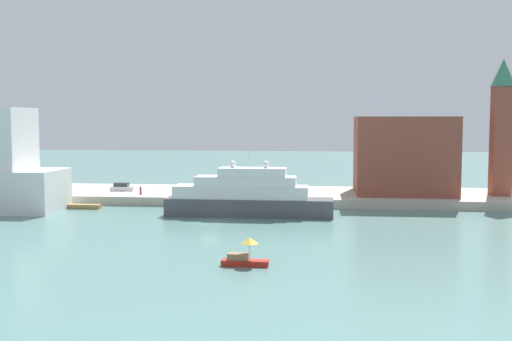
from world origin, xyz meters
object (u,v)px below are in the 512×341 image
object	(u,v)px
small_motorboat	(245,256)
bell_tower	(502,121)
parked_car	(122,187)
person_figure	(141,191)
mooring_bollard	(256,195)
large_yacht	(247,197)
work_barge	(81,206)
harbor_building	(404,155)

from	to	relation	value
small_motorboat	bell_tower	xyz separation A→B (m)	(38.07, 49.82, 13.28)
parked_car	person_figure	bearing A→B (deg)	-47.37
small_motorboat	parked_car	xyz separation A→B (m)	(-29.00, 49.46, 1.09)
small_motorboat	parked_car	size ratio (longest dim) A/B	1.10
small_motorboat	mooring_bollard	size ratio (longest dim) A/B	6.21
small_motorboat	mooring_bollard	xyz separation A→B (m)	(-3.40, 41.90, 0.85)
large_yacht	work_barge	world-z (taller)	large_yacht
bell_tower	parked_car	bearing A→B (deg)	-179.69
harbor_building	person_figure	size ratio (longest dim) A/B	10.72
parked_car	mooring_bollard	world-z (taller)	parked_car
parked_car	person_figure	distance (m)	7.55
mooring_bollard	small_motorboat	bearing A→B (deg)	-85.36
large_yacht	person_figure	distance (m)	23.48
large_yacht	harbor_building	bearing A→B (deg)	36.87
work_barge	mooring_bollard	world-z (taller)	mooring_bollard
harbor_building	bell_tower	xyz separation A→B (m)	(16.21, -1.23, 6.03)
parked_car	work_barge	bearing A→B (deg)	-101.72
small_motorboat	person_figure	bearing A→B (deg)	118.55
harbor_building	bell_tower	bearing A→B (deg)	-4.35
large_yacht	parked_car	xyz separation A→B (m)	(-25.25, 17.61, -0.81)
bell_tower	mooring_bollard	distance (m)	44.01
large_yacht	person_figure	bearing A→B (deg)	149.09
mooring_bollard	bell_tower	bearing A→B (deg)	10.81
person_figure	large_yacht	bearing A→B (deg)	-30.91
harbor_building	mooring_bollard	bearing A→B (deg)	-160.09
parked_car	person_figure	size ratio (longest dim) A/B	2.72
mooring_bollard	person_figure	bearing A→B (deg)	174.41
small_motorboat	large_yacht	bearing A→B (deg)	96.71
large_yacht	small_motorboat	xyz separation A→B (m)	(3.75, -31.85, -1.91)
small_motorboat	person_figure	xyz separation A→B (m)	(-23.89, 43.91, 1.20)
large_yacht	mooring_bollard	xyz separation A→B (m)	(0.35, 10.05, -1.05)
work_barge	harbor_building	bearing A→B (deg)	15.24
harbor_building	person_figure	bearing A→B (deg)	-171.12
large_yacht	bell_tower	bearing A→B (deg)	23.25
work_barge	bell_tower	distance (m)	72.39
harbor_building	parked_car	bearing A→B (deg)	-178.21
harbor_building	mooring_bollard	size ratio (longest dim) A/B	22.30
large_yacht	bell_tower	distance (m)	46.91
small_motorboat	mooring_bollard	world-z (taller)	small_motorboat
small_motorboat	work_barge	bearing A→B (deg)	131.00
parked_car	large_yacht	bearing A→B (deg)	-34.89
large_yacht	small_motorboat	bearing A→B (deg)	-83.29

